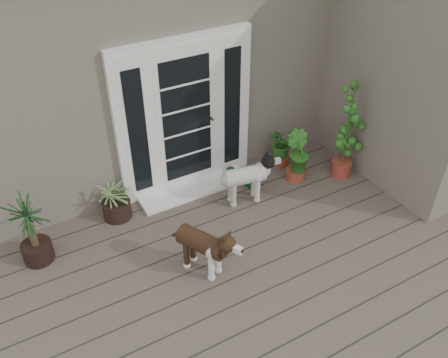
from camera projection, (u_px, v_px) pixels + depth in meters
deck at (290, 283)px, 5.42m from camera, size 6.20×4.60×0.12m
house_main at (139, 38)px, 7.49m from camera, size 7.40×4.00×3.10m
house_wing at (426, 73)px, 6.43m from camera, size 1.60×2.40×3.10m
door_unit at (185, 117)px, 6.20m from camera, size 1.90×0.14×2.15m
door_step at (195, 188)px, 6.69m from camera, size 1.60×0.40×0.05m
brindle_dog at (202, 250)px, 5.33m from camera, size 0.64×0.82×0.63m
white_dog at (245, 182)px, 6.33m from camera, size 0.79×0.45×0.62m
spider_plant at (115, 197)px, 6.06m from camera, size 0.68×0.68×0.65m
yucca at (30, 229)px, 5.36m from camera, size 0.67×0.67×0.96m
herb_a at (282, 149)px, 7.04m from camera, size 0.54×0.54×0.55m
herb_b at (297, 163)px, 6.75m from camera, size 0.47×0.47×0.56m
herb_c at (338, 125)px, 7.51m from camera, size 0.42×0.42×0.64m
sapling at (348, 128)px, 6.54m from camera, size 0.60×0.60×1.56m
clog_left at (248, 182)px, 6.77m from camera, size 0.19×0.31×0.09m
clog_right at (234, 175)px, 6.90m from camera, size 0.16×0.34×0.10m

